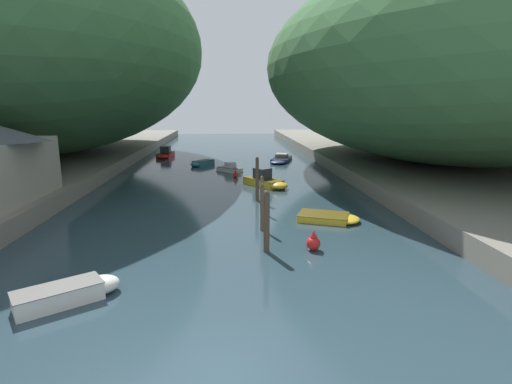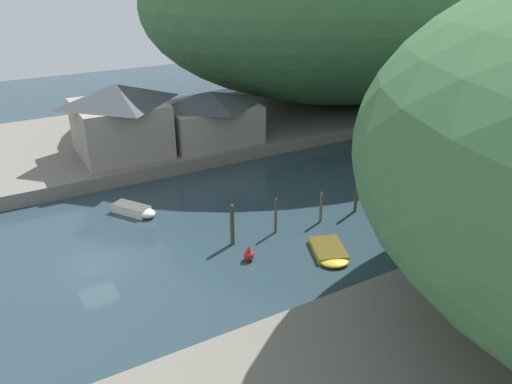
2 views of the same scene
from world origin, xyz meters
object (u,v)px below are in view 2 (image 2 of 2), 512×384
Objects in this scene: boathouse_shed at (212,116)px; channel_buoy_near at (431,177)px; waterfront_building at (120,119)px; person_on_quay at (244,132)px; boat_moored_right at (136,210)px; boat_cabin_cruiser at (467,122)px; boat_far_right_bank at (416,197)px; channel_buoy_far at (249,255)px; boat_small_dinghy at (454,166)px; boat_navy_launch at (330,253)px; boat_yellow_tender at (458,148)px.

boathouse_shed is 22.81m from channel_buoy_near.
waterfront_building is 5.27× the size of person_on_quay.
boat_moored_right is 43.59m from boat_cabin_cruiser.
boat_far_right_bank is 6.10× the size of channel_buoy_near.
channel_buoy_far reaches higher than boat_moored_right.
boat_cabin_cruiser is (-9.10, 12.88, 0.14)m from boat_small_dinghy.
waterfront_building reaches higher than boat_cabin_cruiser.
boat_cabin_cruiser is 29.44m from person_on_quay.
boathouse_shed is at bearing 82.32° from waterfront_building.
boat_moored_right is 4.78× the size of channel_buoy_near.
channel_buoy_near is 0.49× the size of person_on_quay.
boat_navy_launch is 16.39m from boat_moored_right.
waterfront_building reaches higher than channel_buoy_far.
waterfront_building is at bearing 6.53° from boat_far_right_bank.
person_on_quay is at bearing 152.53° from channel_buoy_far.
boathouse_shed is 2.25× the size of boat_navy_launch.
waterfront_building reaches higher than boathouse_shed.
boat_yellow_tender is at bearing 104.40° from channel_buoy_far.
boat_navy_launch is 1.12× the size of boat_moored_right.
boat_small_dinghy is 4.34× the size of channel_buoy_near.
boat_far_right_bank is at bearing -110.47° from boat_small_dinghy.
boat_moored_right is 0.78× the size of boat_far_right_bank.
boat_small_dinghy is 0.91× the size of boat_moored_right.
boat_moored_right is (9.83, -11.59, -3.74)m from boathouse_shed.
waterfront_building is 22.29m from channel_buoy_far.
channel_buoy_near is at bearing 99.49° from channel_buoy_far.
channel_buoy_near is (-2.80, 4.93, -0.18)m from boat_far_right_bank.
boat_navy_launch is (10.09, -25.01, -0.10)m from boat_yellow_tender.
boat_moored_right is 23.72m from boat_far_right_bank.
boat_moored_right is 11.64m from channel_buoy_far.
boat_yellow_tender is 9.51m from channel_buoy_near.
waterfront_building is 2.47× the size of boat_small_dinghy.
boat_navy_launch is (24.00, 7.81, -4.70)m from waterfront_building.
boat_far_right_bank reaches higher than channel_buoy_near.
waterfront_building is at bearing 104.02° from boat_yellow_tender.
person_on_quay is (-15.24, -11.95, 1.97)m from channel_buoy_near.
boathouse_shed is at bearing -9.20° from boat_far_right_bank.
boat_moored_right reaches higher than boat_navy_launch.
boathouse_shed is 2.79× the size of boat_small_dinghy.
boat_yellow_tender is 2.16× the size of person_on_quay.
boat_yellow_tender is at bearing 130.11° from boat_cabin_cruiser.
boat_small_dinghy is at bearing -39.30° from person_on_quay.
boat_yellow_tender is 0.82× the size of boat_navy_launch.
channel_buoy_far is at bearing 141.39° from boat_yellow_tender.
boat_cabin_cruiser is (-15.84, 33.40, 0.26)m from boat_navy_launch.
boathouse_shed is 3.84m from person_on_quay.
person_on_quay is at bearing 175.91° from boat_moored_right.
boat_cabin_cruiser is (6.90, 31.91, -3.62)m from boathouse_shed.
boat_small_dinghy is 0.74× the size of boat_cabin_cruiser.
channel_buoy_far reaches higher than channel_buoy_near.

